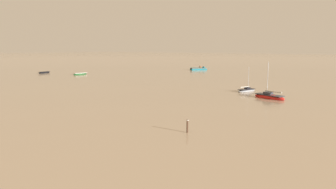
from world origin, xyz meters
name	(u,v)px	position (x,y,z in m)	size (l,w,h in m)	color
sailboat_moored_0	(247,91)	(22.22, 42.89, 0.21)	(2.77, 4.61, 4.94)	gray
sailboat_moored_1	(269,97)	(28.05, 37.68, 0.27)	(5.86, 3.44, 6.28)	red
motorboat_moored_0	(201,69)	(-12.26, 87.38, 0.31)	(5.97, 6.49, 2.25)	#197084
rowboat_moored_3	(80,74)	(-33.43, 48.73, 0.20)	(2.01, 4.74, 0.73)	#23602D
rowboat_moored_4	(44,73)	(-47.33, 45.46, 0.18)	(2.15, 4.45, 0.67)	black
mooring_post_near	(187,126)	(27.54, 12.51, 0.64)	(0.22, 0.22, 1.47)	#4C3323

